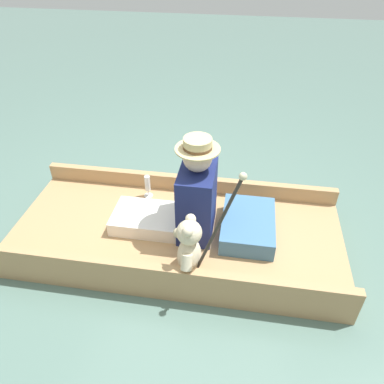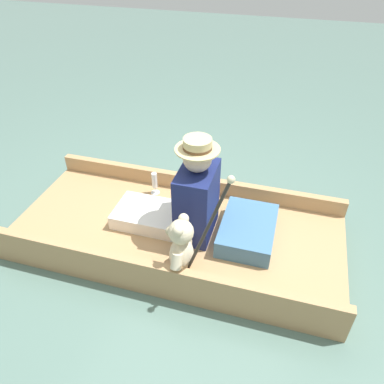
# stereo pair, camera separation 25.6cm
# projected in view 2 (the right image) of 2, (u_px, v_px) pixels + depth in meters

# --- Properties ---
(ground_plane) EXTENTS (16.00, 16.00, 0.00)m
(ground_plane) POSITION_uv_depth(u_px,v_px,m) (177.00, 242.00, 2.87)
(ground_plane) COLOR slate
(punt_boat) EXTENTS (1.06, 2.41, 0.28)m
(punt_boat) POSITION_uv_depth(u_px,v_px,m) (177.00, 233.00, 2.82)
(punt_boat) COLOR tan
(punt_boat) RESTS_ON ground_plane
(seat_cushion) EXTENTS (0.53, 0.37, 0.14)m
(seat_cushion) POSITION_uv_depth(u_px,v_px,m) (248.00, 230.00, 2.66)
(seat_cushion) COLOR teal
(seat_cushion) RESTS_ON punt_boat
(seated_person) EXTENTS (0.38, 0.77, 0.76)m
(seated_person) POSITION_uv_depth(u_px,v_px,m) (184.00, 199.00, 2.62)
(seated_person) COLOR white
(seated_person) RESTS_ON punt_boat
(teddy_bear) EXTENTS (0.30, 0.18, 0.43)m
(teddy_bear) POSITION_uv_depth(u_px,v_px,m) (181.00, 248.00, 2.33)
(teddy_bear) COLOR beige
(teddy_bear) RESTS_ON punt_boat
(wine_glass) EXTENTS (0.07, 0.07, 0.19)m
(wine_glass) POSITION_uv_depth(u_px,v_px,m) (155.00, 182.00, 3.06)
(wine_glass) COLOR silver
(wine_glass) RESTS_ON punt_boat
(walking_cane) EXTENTS (0.04, 0.29, 0.83)m
(walking_cane) POSITION_uv_depth(u_px,v_px,m) (209.00, 224.00, 2.08)
(walking_cane) COLOR #2D2823
(walking_cane) RESTS_ON punt_boat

